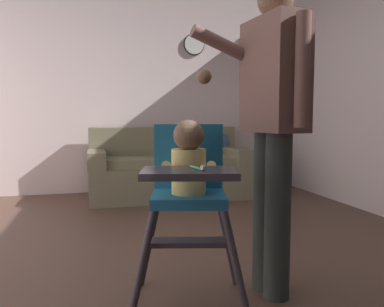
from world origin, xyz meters
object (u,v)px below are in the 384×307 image
(high_chair, at_px, (189,179))
(wall_clock, at_px, (194,44))
(couch, at_px, (168,170))
(toy_ball, at_px, (268,213))
(adult_standing, at_px, (272,122))

(high_chair, distance_m, wall_clock, 3.67)
(couch, bearing_deg, wall_clock, 136.14)
(toy_ball, height_order, wall_clock, wall_clock)
(couch, distance_m, wall_clock, 1.78)
(high_chair, relative_size, wall_clock, 3.34)
(adult_standing, bearing_deg, toy_ball, -122.19)
(couch, height_order, toy_ball, couch)
(adult_standing, height_order, wall_clock, wall_clock)
(high_chair, relative_size, toy_ball, 4.60)
(couch, xyz_separation_m, high_chair, (-0.43, -2.84, 0.34))
(high_chair, xyz_separation_m, adult_standing, (0.48, 0.06, 0.28))
(couch, distance_m, toy_ball, 1.65)
(adult_standing, distance_m, toy_ball, 1.64)
(high_chair, height_order, toy_ball, high_chair)
(couch, relative_size, wall_clock, 6.60)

